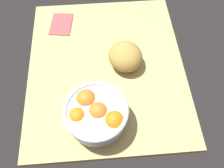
{
  "coord_description": "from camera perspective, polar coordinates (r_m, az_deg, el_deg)",
  "views": [
    {
      "loc": [
        58.33,
        -2.14,
        83.94
      ],
      "look_at": [
        12.19,
        1.5,
        5.0
      ],
      "focal_mm": 38.35,
      "sensor_mm": 36.0,
      "label": 1
    }
  ],
  "objects": [
    {
      "name": "ground_plane",
      "position": [
        1.03,
        -1.36,
        3.93
      ],
      "size": [
        77.46,
        65.58,
        3.0
      ],
      "primitive_type": "cube",
      "color": "tan"
    },
    {
      "name": "fruit_bowl",
      "position": [
        0.84,
        -3.87,
        -7.03
      ],
      "size": [
        22.68,
        22.68,
        12.05
      ],
      "color": "silver",
      "rests_on": "ground"
    },
    {
      "name": "napkin_folded",
      "position": [
        1.2,
        -12.01,
        13.87
      ],
      "size": [
        15.03,
        11.51,
        0.92
      ],
      "primitive_type": "cube",
      "rotation": [
        0.0,
        0.0,
        -0.13
      ],
      "color": "#B65051",
      "rests_on": "ground"
    },
    {
      "name": "bread_loaf",
      "position": [
        0.99,
        3.2,
        6.62
      ],
      "size": [
        19.13,
        18.6,
        10.02
      ],
      "primitive_type": "ellipsoid",
      "rotation": [
        0.0,
        0.0,
        3.57
      ],
      "color": "#B49346",
      "rests_on": "ground"
    }
  ]
}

